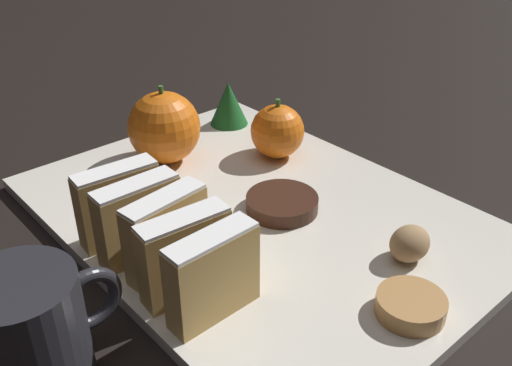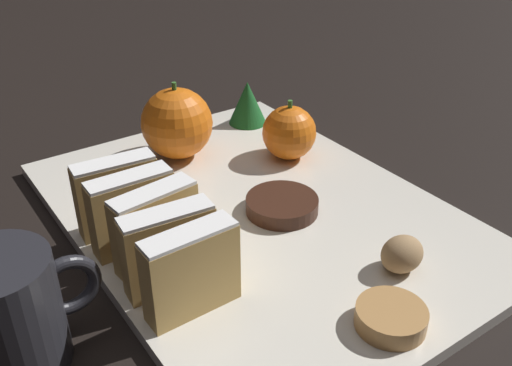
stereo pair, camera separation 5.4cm
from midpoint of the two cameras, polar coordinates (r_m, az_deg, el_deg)
The scene contains 14 objects.
ground_plane at distance 0.56m, azimuth -2.75°, elevation -3.80°, with size 6.00×6.00×0.00m, color black.
serving_platter at distance 0.56m, azimuth -2.77°, elevation -3.28°, with size 0.32×0.45×0.01m.
stollen_slice_front at distance 0.42m, azimuth -8.04°, elevation -9.28°, with size 0.07×0.02×0.07m.
stollen_slice_second at distance 0.44m, azimuth -10.56°, elevation -7.24°, with size 0.07×0.03×0.07m.
stollen_slice_third at distance 0.47m, azimuth -12.22°, elevation -5.13°, with size 0.07×0.03×0.07m.
stollen_slice_fourth at distance 0.49m, azimuth -14.74°, elevation -3.66°, with size 0.07×0.02×0.07m.
stollen_slice_fifth at distance 0.52m, azimuth -16.48°, elevation -2.11°, with size 0.07×0.03×0.07m.
orange_near at distance 0.64m, azimuth -0.26°, elevation 5.14°, with size 0.06×0.06×0.07m.
orange_far at distance 0.64m, azimuth -11.58°, elevation 5.40°, with size 0.08×0.08×0.09m.
walnut at distance 0.49m, azimuth 12.12°, elevation -6.04°, with size 0.04×0.03×0.03m.
chocolate_cookie at distance 0.55m, azimuth -0.18°, elevation -2.13°, with size 0.07×0.07×0.01m.
gingerbread_cookie at distance 0.44m, azimuth 11.83°, elevation -12.06°, with size 0.05×0.05×0.02m.
evergreen_sprig at distance 0.72m, azimuth -4.91°, elevation 7.89°, with size 0.05×0.05×0.05m.
coffee_mug at distance 0.42m, azimuth -25.20°, elevation -13.64°, with size 0.11×0.08×0.09m.
Camera 1 is at (-0.31, -0.35, 0.31)m, focal length 40.00 mm.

